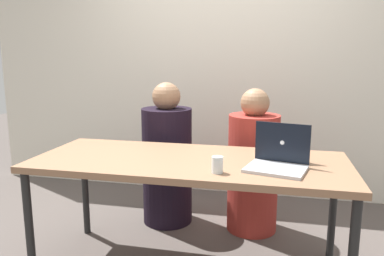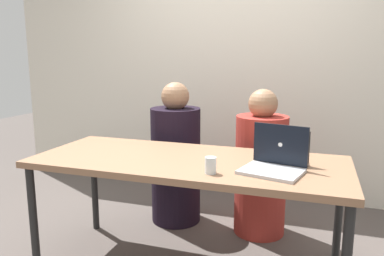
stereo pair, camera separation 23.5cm
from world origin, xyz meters
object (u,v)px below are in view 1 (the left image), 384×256
(person_on_left, at_px, (167,161))
(laptop_back_right, at_px, (281,152))
(person_on_right, at_px, (253,169))
(laptop_front_right, at_px, (278,159))
(water_glass_right, at_px, (217,166))

(person_on_left, bearing_deg, laptop_back_right, 132.22)
(person_on_left, bearing_deg, person_on_right, 164.83)
(person_on_right, bearing_deg, person_on_left, -3.26)
(person_on_left, xyz_separation_m, laptop_back_right, (0.91, -0.58, 0.28))
(person_on_left, height_order, person_on_right, person_on_left)
(laptop_back_right, bearing_deg, person_on_left, -38.17)
(person_on_left, distance_m, laptop_front_right, 1.22)
(laptop_front_right, bearing_deg, person_on_left, 152.22)
(laptop_front_right, bearing_deg, laptop_back_right, 98.26)
(person_on_left, height_order, water_glass_right, person_on_left)
(person_on_left, distance_m, water_glass_right, 1.14)
(person_on_right, distance_m, laptop_back_right, 0.68)
(person_on_right, distance_m, laptop_front_right, 0.87)
(person_on_left, bearing_deg, water_glass_right, 105.72)
(person_on_left, height_order, laptop_back_right, person_on_left)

